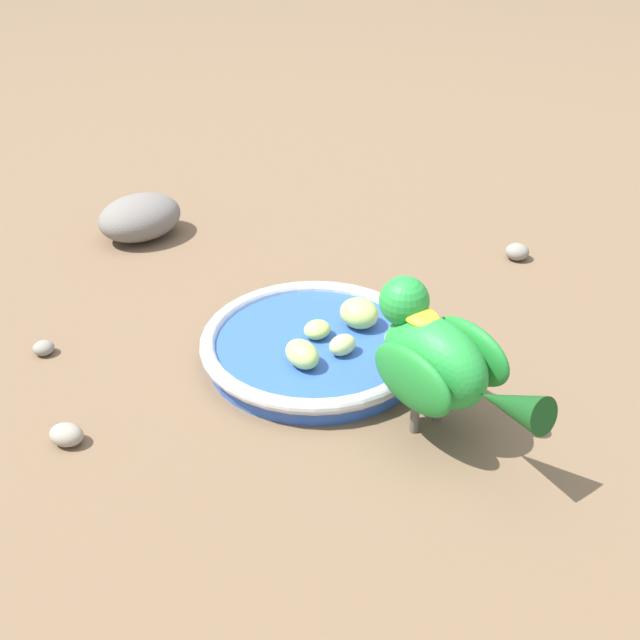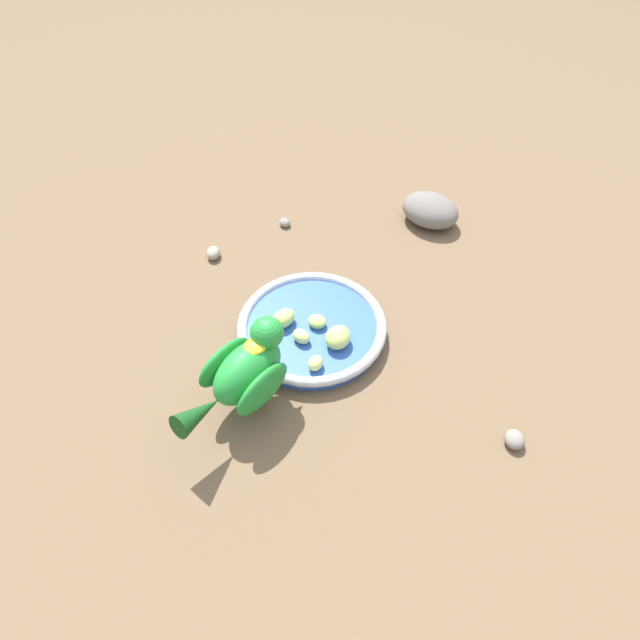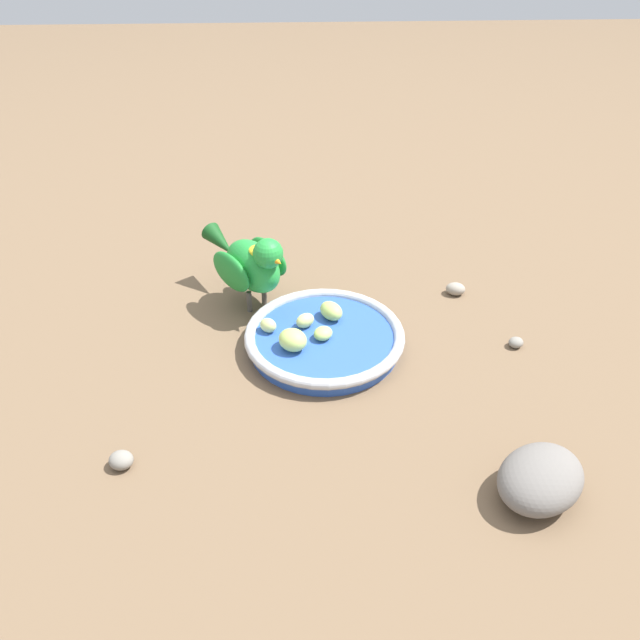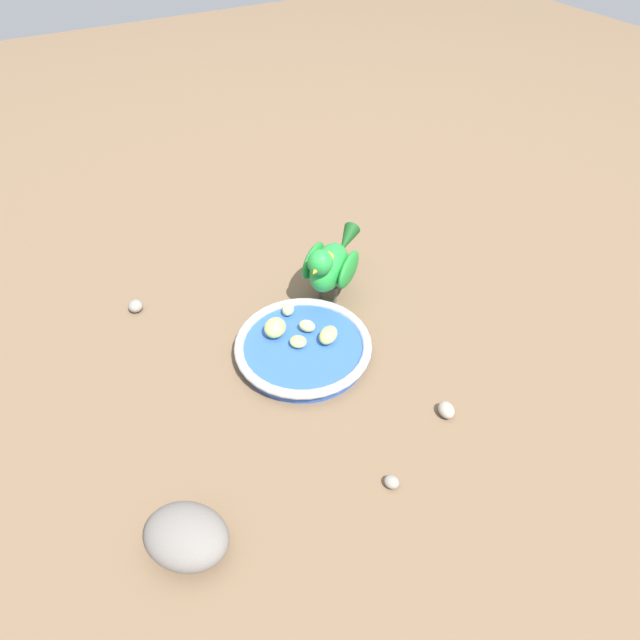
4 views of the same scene
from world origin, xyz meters
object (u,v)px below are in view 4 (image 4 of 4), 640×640
Objects in this scene: pebble_2 at (446,410)px; apple_piece_4 at (298,342)px; pebble_0 at (392,482)px; apple_piece_0 at (275,328)px; feeding_bowl at (303,347)px; apple_piece_1 at (329,336)px; pebble_1 at (136,306)px; rock_large at (187,536)px; apple_piece_3 at (305,327)px; parrot at (330,264)px; apple_piece_2 at (288,310)px.

apple_piece_4 is at bearing -147.90° from pebble_2.
pebble_0 is at bearing -67.25° from pebble_2.
apple_piece_0 is 0.29m from pebble_2.
apple_piece_0 reaches higher than apple_piece_4.
pebble_2 is (0.21, 0.12, -0.01)m from feeding_bowl.
apple_piece_1 reaches higher than pebble_1.
feeding_bowl is at bearing 32.70° from apple_piece_0.
apple_piece_0 is at bearing -176.66° from pebble_0.
rock_large reaches higher than pebble_1.
apple_piece_4 is (-0.02, -0.05, -0.00)m from apple_piece_1.
apple_piece_3 is 1.01× the size of apple_piece_4.
apple_piece_0 is 0.15m from parrot.
apple_piece_3 is (0.02, 0.04, -0.00)m from apple_piece_0.
pebble_1 is (-0.19, -0.18, -0.03)m from apple_piece_0.
apple_piece_0 is 0.05m from apple_piece_4.
pebble_0 is at bearing 3.34° from apple_piece_0.
rock_large is (0.29, -0.28, -0.00)m from apple_piece_2.
apple_piece_0 reaches higher than pebble_1.
pebble_0 is at bearing -5.24° from apple_piece_3.
pebble_0 is (0.25, -0.05, -0.03)m from apple_piece_1.
pebble_2 is at bearing 24.74° from apple_piece_3.
rock_large is 0.39m from pebble_2.
pebble_1 reaches higher than pebble_0.
pebble_2 is at bearing 112.75° from pebble_0.
apple_piece_1 is at bearing 44.57° from pebble_1.
feeding_bowl is at bearing -9.13° from apple_piece_2.
apple_piece_1 is 1.56× the size of apple_piece_2.
pebble_0 is 0.75× the size of pebble_1.
pebble_0 is at bearing 78.96° from rock_large.
apple_piece_3 is 0.29m from pebble_0.
apple_piece_2 is 0.15× the size of parrot.
feeding_bowl is 0.24m from pebble_2.
apple_piece_3 is 0.26m from pebble_2.
apple_piece_4 is 0.27m from pebble_0.
apple_piece_4 is at bearing 2.99° from parrot.
rock_large is (0.22, -0.26, -0.00)m from apple_piece_4.
apple_piece_4 is at bearing -108.80° from apple_piece_1.
apple_piece_3 reaches higher than pebble_2.
pebble_0 is at bearing -0.52° from apple_piece_4.
apple_piece_0 is at bearing -148.77° from pebble_2.
feeding_bowl is at bearing -149.09° from pebble_2.
parrot is at bearing 149.57° from apple_piece_1.
pebble_0 is 0.14m from pebble_2.
rock_large is at bearing -50.21° from apple_piece_4.
apple_piece_3 reaches higher than feeding_bowl.
parrot is 0.31m from pebble_2.
feeding_bowl is at bearing 5.59° from parrot.
rock_large is 3.78× the size of pebble_1.
apple_piece_1 is 0.05m from apple_piece_4.
apple_piece_1 is 1.38× the size of pebble_1.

